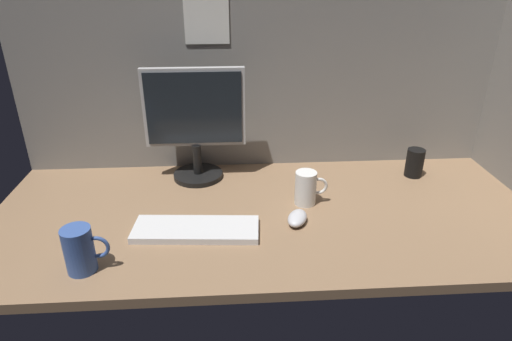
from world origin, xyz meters
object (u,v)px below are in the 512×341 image
at_px(mug_ceramic_white, 306,188).
at_px(mug_black_travel, 415,163).
at_px(mug_ceramic_blue, 80,250).
at_px(keyboard, 196,229).
at_px(monitor, 195,121).
at_px(mouse, 297,218).

xyz_separation_m(mug_ceramic_white, mug_black_travel, (0.44, 0.18, -0.00)).
distance_m(mug_ceramic_white, mug_black_travel, 0.47).
bearing_deg(mug_ceramic_blue, mug_ceramic_white, 25.81).
relative_size(mug_black_travel, mug_ceramic_blue, 0.84).
height_order(keyboard, mug_ceramic_white, mug_ceramic_white).
relative_size(mug_ceramic_white, mug_black_travel, 1.08).
bearing_deg(monitor, mug_black_travel, -3.15).
bearing_deg(mouse, mug_black_travel, 53.57).
bearing_deg(mouse, mug_ceramic_blue, -140.32).
height_order(monitor, mouse, monitor).
xyz_separation_m(keyboard, mug_ceramic_blue, (-0.28, -0.16, 0.05)).
relative_size(mug_ceramic_white, mug_ceramic_blue, 0.91).
bearing_deg(mug_ceramic_white, monitor, 148.61).
height_order(monitor, mug_black_travel, monitor).
relative_size(mouse, mug_black_travel, 0.91).
relative_size(monitor, mouse, 4.23).
height_order(mouse, mug_black_travel, mug_black_travel).
height_order(mug_black_travel, mug_ceramic_blue, mug_ceramic_blue).
relative_size(monitor, mug_ceramic_blue, 3.22).
distance_m(monitor, mug_black_travel, 0.82).
distance_m(mouse, mug_black_travel, 0.57).
xyz_separation_m(mug_black_travel, mug_ceramic_blue, (-1.07, -0.49, 0.01)).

